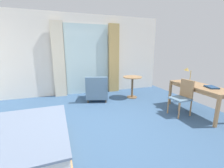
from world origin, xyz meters
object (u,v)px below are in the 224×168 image
(desk_lamp, at_px, (188,72))
(round_cafe_table, at_px, (132,82))
(closed_book, at_px, (212,87))
(armchair_by_window, at_px, (97,90))
(writing_desk, at_px, (199,89))
(desk_chair, at_px, (183,96))

(desk_lamp, xyz_separation_m, round_cafe_table, (-1.02, 1.34, -0.50))
(desk_lamp, bearing_deg, round_cafe_table, 127.20)
(closed_book, distance_m, armchair_by_window, 3.21)
(writing_desk, height_order, closed_book, closed_book)
(desk_chair, distance_m, closed_book, 0.68)
(desk_chair, bearing_deg, round_cafe_table, 109.91)
(desk_lamp, relative_size, armchair_by_window, 0.47)
(desk_lamp, distance_m, closed_book, 0.72)
(writing_desk, height_order, round_cafe_table, round_cafe_table)
(desk_chair, bearing_deg, closed_book, -31.06)
(closed_book, bearing_deg, round_cafe_table, 138.80)
(writing_desk, bearing_deg, round_cafe_table, 122.49)
(desk_chair, bearing_deg, desk_lamp, 38.59)
(desk_chair, bearing_deg, armchair_by_window, 135.06)
(writing_desk, height_order, desk_chair, desk_chair)
(writing_desk, bearing_deg, desk_lamp, 101.24)
(desk_chair, xyz_separation_m, armchair_by_window, (-1.82, 1.81, -0.16))
(round_cafe_table, bearing_deg, desk_lamp, -52.80)
(desk_lamp, bearing_deg, closed_book, -78.94)
(writing_desk, distance_m, desk_chair, 0.51)
(armchair_by_window, relative_size, round_cafe_table, 1.27)
(closed_book, bearing_deg, armchair_by_window, 156.73)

